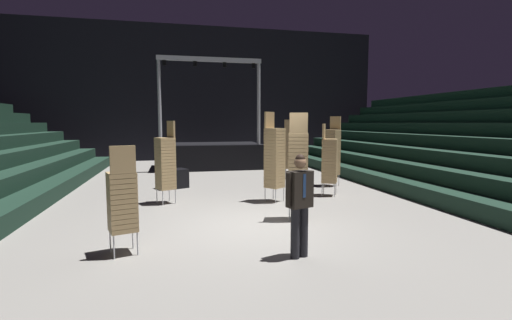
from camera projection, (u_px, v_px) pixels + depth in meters
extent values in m
cube|color=slate|center=(255.00, 227.00, 8.12)|extent=(22.00, 30.00, 0.10)
cube|color=black|center=(201.00, 94.00, 22.26)|extent=(22.00, 0.30, 8.00)
cube|color=black|center=(1.00, 218.00, 7.88)|extent=(0.75, 24.00, 0.45)
cube|color=black|center=(435.00, 196.00, 10.24)|extent=(0.75, 24.00, 0.45)
cube|color=black|center=(459.00, 179.00, 10.36)|extent=(0.75, 24.00, 0.45)
cube|color=black|center=(482.00, 162.00, 10.48)|extent=(0.75, 24.00, 0.45)
cube|color=black|center=(505.00, 146.00, 10.59)|extent=(0.75, 24.00, 0.45)
cube|color=black|center=(209.00, 156.00, 18.47)|extent=(5.07, 3.11, 1.20)
cylinder|color=#9EA0A8|center=(160.00, 102.00, 16.45)|extent=(0.16, 0.16, 3.92)
cylinder|color=#9EA0A8|center=(259.00, 103.00, 17.45)|extent=(0.16, 0.16, 3.92)
cube|color=#9EA0A8|center=(210.00, 59.00, 16.75)|extent=(4.77, 0.20, 0.20)
cylinder|color=black|center=(164.00, 63.00, 16.33)|extent=(0.18, 0.18, 0.22)
cylinder|color=black|center=(195.00, 64.00, 16.62)|extent=(0.18, 0.18, 0.22)
cylinder|color=black|center=(225.00, 65.00, 16.92)|extent=(0.18, 0.18, 0.22)
cylinder|color=black|center=(254.00, 66.00, 17.22)|extent=(0.18, 0.18, 0.22)
cylinder|color=black|center=(304.00, 231.00, 6.18)|extent=(0.15, 0.15, 0.86)
cylinder|color=black|center=(295.00, 233.00, 6.09)|extent=(0.15, 0.15, 0.86)
cube|color=silver|center=(302.00, 190.00, 6.01)|extent=(0.20, 0.15, 0.61)
cube|color=black|center=(300.00, 189.00, 6.06)|extent=(0.45, 0.35, 0.61)
cube|color=navy|center=(304.00, 186.00, 5.96)|extent=(0.06, 0.03, 0.39)
cylinder|color=black|center=(311.00, 187.00, 6.18)|extent=(0.12, 0.12, 0.56)
cylinder|color=black|center=(288.00, 190.00, 5.94)|extent=(0.12, 0.12, 0.56)
sphere|color=#936B4C|center=(300.00, 162.00, 6.02)|extent=(0.20, 0.20, 0.20)
sphere|color=black|center=(300.00, 159.00, 6.01)|extent=(0.16, 0.16, 0.16)
cylinder|color=#B2B5BA|center=(284.00, 194.00, 10.56)|extent=(0.02, 0.02, 0.40)
cylinder|color=#B2B5BA|center=(276.00, 196.00, 10.28)|extent=(0.02, 0.02, 0.40)
cylinder|color=#B2B5BA|center=(273.00, 193.00, 10.81)|extent=(0.02, 0.02, 0.40)
cylinder|color=#B2B5BA|center=(265.00, 195.00, 10.52)|extent=(0.02, 0.02, 0.40)
cube|color=#A38456|center=(274.00, 186.00, 10.52)|extent=(0.62, 0.62, 0.08)
cube|color=#A38456|center=(274.00, 183.00, 10.51)|extent=(0.62, 0.62, 0.08)
cube|color=#A38456|center=(274.00, 180.00, 10.50)|extent=(0.62, 0.62, 0.08)
cube|color=#A38456|center=(274.00, 177.00, 10.49)|extent=(0.62, 0.62, 0.08)
cube|color=#A38456|center=(274.00, 174.00, 10.48)|extent=(0.62, 0.62, 0.08)
cube|color=#A38456|center=(275.00, 171.00, 10.48)|extent=(0.62, 0.62, 0.08)
cube|color=#A38456|center=(275.00, 168.00, 10.47)|extent=(0.62, 0.62, 0.08)
cube|color=#A38456|center=(275.00, 165.00, 10.46)|extent=(0.62, 0.62, 0.08)
cube|color=#A38456|center=(275.00, 163.00, 10.45)|extent=(0.62, 0.62, 0.08)
cube|color=#A38456|center=(275.00, 160.00, 10.44)|extent=(0.62, 0.62, 0.08)
cube|color=#A38456|center=(275.00, 157.00, 10.43)|extent=(0.62, 0.62, 0.08)
cube|color=#A38456|center=(275.00, 154.00, 10.42)|extent=(0.62, 0.62, 0.08)
cube|color=#A38456|center=(275.00, 151.00, 10.42)|extent=(0.62, 0.62, 0.08)
cube|color=#A38456|center=(275.00, 148.00, 10.41)|extent=(0.62, 0.62, 0.08)
cube|color=#A38456|center=(275.00, 145.00, 10.40)|extent=(0.62, 0.62, 0.08)
cube|color=#A38456|center=(275.00, 142.00, 10.39)|extent=(0.62, 0.62, 0.08)
cube|color=#A38456|center=(275.00, 139.00, 10.38)|extent=(0.62, 0.62, 0.08)
cube|color=#A38456|center=(275.00, 136.00, 10.37)|extent=(0.62, 0.62, 0.08)
cube|color=#A38456|center=(275.00, 133.00, 10.36)|extent=(0.62, 0.62, 0.08)
cube|color=#A38456|center=(275.00, 130.00, 10.35)|extent=(0.62, 0.62, 0.08)
cube|color=#A38456|center=(269.00, 120.00, 10.45)|extent=(0.35, 0.28, 0.46)
cylinder|color=#B2B5BA|center=(285.00, 173.00, 15.12)|extent=(0.02, 0.02, 0.40)
cylinder|color=#B2B5BA|center=(294.00, 173.00, 15.12)|extent=(0.02, 0.02, 0.40)
cylinder|color=#B2B5BA|center=(286.00, 174.00, 14.74)|extent=(0.02, 0.02, 0.40)
cylinder|color=#B2B5BA|center=(295.00, 174.00, 14.75)|extent=(0.02, 0.02, 0.40)
cube|color=#A38456|center=(290.00, 167.00, 14.91)|extent=(0.52, 0.52, 0.08)
cube|color=#A38456|center=(290.00, 165.00, 14.90)|extent=(0.52, 0.52, 0.08)
cube|color=#A38456|center=(290.00, 163.00, 14.89)|extent=(0.52, 0.52, 0.08)
cube|color=#A38456|center=(290.00, 161.00, 14.88)|extent=(0.52, 0.52, 0.08)
cube|color=#A38456|center=(290.00, 159.00, 14.87)|extent=(0.52, 0.52, 0.08)
cube|color=#A38456|center=(290.00, 157.00, 14.86)|extent=(0.52, 0.52, 0.08)
cube|color=#A38456|center=(290.00, 155.00, 14.86)|extent=(0.52, 0.52, 0.08)
cube|color=#A38456|center=(290.00, 153.00, 14.85)|extent=(0.52, 0.52, 0.08)
cube|color=#A38456|center=(290.00, 151.00, 14.84)|extent=(0.52, 0.52, 0.08)
cube|color=#A38456|center=(290.00, 149.00, 14.83)|extent=(0.52, 0.52, 0.08)
cube|color=#A38456|center=(290.00, 147.00, 14.82)|extent=(0.52, 0.52, 0.08)
cube|color=#A38456|center=(290.00, 144.00, 14.81)|extent=(0.52, 0.52, 0.08)
cube|color=#A38456|center=(290.00, 142.00, 14.80)|extent=(0.52, 0.52, 0.08)
cube|color=#A38456|center=(290.00, 140.00, 14.79)|extent=(0.52, 0.52, 0.08)
cube|color=#A38456|center=(290.00, 138.00, 14.79)|extent=(0.52, 0.52, 0.08)
cube|color=#A38456|center=(290.00, 136.00, 14.78)|extent=(0.52, 0.52, 0.08)
cube|color=#A38456|center=(291.00, 129.00, 14.56)|extent=(0.41, 0.13, 0.46)
cylinder|color=#B2B5BA|center=(290.00, 209.00, 8.78)|extent=(0.02, 0.02, 0.40)
cylinder|color=#B2B5BA|center=(306.00, 209.00, 8.74)|extent=(0.02, 0.02, 0.40)
cylinder|color=#B2B5BA|center=(289.00, 213.00, 8.40)|extent=(0.02, 0.02, 0.40)
cylinder|color=#B2B5BA|center=(306.00, 213.00, 8.36)|extent=(0.02, 0.02, 0.40)
cube|color=#A38456|center=(298.00, 201.00, 8.54)|extent=(0.56, 0.56, 0.08)
cube|color=#A38456|center=(298.00, 197.00, 8.54)|extent=(0.56, 0.56, 0.08)
cube|color=#A38456|center=(298.00, 194.00, 8.53)|extent=(0.56, 0.56, 0.08)
cube|color=#A38456|center=(298.00, 190.00, 8.52)|extent=(0.56, 0.56, 0.08)
cube|color=#A38456|center=(298.00, 186.00, 8.51)|extent=(0.56, 0.56, 0.08)
cube|color=#A38456|center=(298.00, 183.00, 8.50)|extent=(0.56, 0.56, 0.08)
cube|color=#A38456|center=(298.00, 179.00, 8.49)|extent=(0.56, 0.56, 0.08)
cube|color=#A38456|center=(298.00, 175.00, 8.48)|extent=(0.56, 0.56, 0.08)
cube|color=#A38456|center=(298.00, 172.00, 8.48)|extent=(0.56, 0.56, 0.08)
cube|color=#A38456|center=(298.00, 168.00, 8.47)|extent=(0.56, 0.56, 0.08)
cube|color=#A38456|center=(298.00, 165.00, 8.46)|extent=(0.56, 0.56, 0.08)
cube|color=#A38456|center=(298.00, 161.00, 8.45)|extent=(0.56, 0.56, 0.08)
cube|color=#A38456|center=(298.00, 157.00, 8.44)|extent=(0.56, 0.56, 0.08)
cube|color=#A38456|center=(298.00, 154.00, 8.43)|extent=(0.56, 0.56, 0.08)
cube|color=#A38456|center=(298.00, 150.00, 8.42)|extent=(0.56, 0.56, 0.08)
cube|color=#A38456|center=(298.00, 146.00, 8.42)|extent=(0.56, 0.56, 0.08)
cube|color=#A38456|center=(298.00, 142.00, 8.41)|extent=(0.56, 0.56, 0.08)
cube|color=#A38456|center=(298.00, 139.00, 8.40)|extent=(0.56, 0.56, 0.08)
cube|color=#A38456|center=(299.00, 135.00, 8.39)|extent=(0.56, 0.56, 0.08)
cube|color=#A38456|center=(299.00, 123.00, 8.17)|extent=(0.40, 0.18, 0.46)
cylinder|color=#B2B5BA|center=(163.00, 198.00, 10.03)|extent=(0.02, 0.02, 0.40)
cylinder|color=#B2B5BA|center=(157.00, 196.00, 10.32)|extent=(0.02, 0.02, 0.40)
cylinder|color=#B2B5BA|center=(175.00, 196.00, 10.27)|extent=(0.02, 0.02, 0.40)
cylinder|color=#B2B5BA|center=(169.00, 194.00, 10.56)|extent=(0.02, 0.02, 0.40)
cube|color=#A38456|center=(166.00, 188.00, 10.27)|extent=(0.59, 0.59, 0.08)
cube|color=#A38456|center=(166.00, 185.00, 10.26)|extent=(0.59, 0.59, 0.08)
cube|color=#A38456|center=(166.00, 182.00, 10.25)|extent=(0.59, 0.59, 0.08)
cube|color=#A38456|center=(166.00, 179.00, 10.24)|extent=(0.59, 0.59, 0.08)
cube|color=#A38456|center=(166.00, 176.00, 10.23)|extent=(0.59, 0.59, 0.08)
cube|color=#A38456|center=(166.00, 173.00, 10.22)|extent=(0.59, 0.59, 0.08)
cube|color=#A38456|center=(165.00, 170.00, 10.22)|extent=(0.59, 0.59, 0.08)
cube|color=#A38456|center=(165.00, 167.00, 10.21)|extent=(0.59, 0.59, 0.08)
cube|color=#A38456|center=(165.00, 164.00, 10.20)|extent=(0.59, 0.59, 0.08)
cube|color=#A38456|center=(165.00, 160.00, 10.19)|extent=(0.59, 0.59, 0.08)
cube|color=#A38456|center=(165.00, 157.00, 10.18)|extent=(0.59, 0.59, 0.08)
cube|color=#A38456|center=(165.00, 154.00, 10.17)|extent=(0.59, 0.59, 0.08)
cube|color=#A38456|center=(165.00, 151.00, 10.16)|extent=(0.59, 0.59, 0.08)
cube|color=#A38456|center=(165.00, 148.00, 10.16)|extent=(0.59, 0.59, 0.08)
cube|color=#A38456|center=(165.00, 145.00, 10.15)|extent=(0.59, 0.59, 0.08)
cube|color=#A38456|center=(165.00, 142.00, 10.14)|extent=(0.59, 0.59, 0.08)
cube|color=#A38456|center=(165.00, 139.00, 10.13)|extent=(0.59, 0.59, 0.08)
cube|color=#A38456|center=(171.00, 129.00, 10.23)|extent=(0.23, 0.38, 0.46)
cylinder|color=#B2B5BA|center=(336.00, 188.00, 11.52)|extent=(0.02, 0.02, 0.40)
cylinder|color=#B2B5BA|center=(335.00, 190.00, 11.16)|extent=(0.02, 0.02, 0.40)
cylinder|color=#B2B5BA|center=(324.00, 188.00, 11.64)|extent=(0.02, 0.02, 0.40)
cylinder|color=#B2B5BA|center=(322.00, 190.00, 11.28)|extent=(0.02, 0.02, 0.40)
cube|color=#A38456|center=(329.00, 181.00, 11.37)|extent=(0.60, 0.60, 0.08)
cube|color=#A38456|center=(329.00, 179.00, 11.37)|extent=(0.60, 0.60, 0.08)
cube|color=#A38456|center=(329.00, 176.00, 11.36)|extent=(0.60, 0.60, 0.08)
cube|color=#A38456|center=(329.00, 173.00, 11.35)|extent=(0.60, 0.60, 0.08)
cube|color=#A38456|center=(329.00, 170.00, 11.34)|extent=(0.60, 0.60, 0.08)
cube|color=#A38456|center=(330.00, 168.00, 11.33)|extent=(0.60, 0.60, 0.08)
cube|color=#A38456|center=(330.00, 165.00, 11.32)|extent=(0.60, 0.60, 0.08)
cube|color=#A38456|center=(330.00, 162.00, 11.31)|extent=(0.60, 0.60, 0.08)
cube|color=#A38456|center=(330.00, 160.00, 11.31)|extent=(0.60, 0.60, 0.08)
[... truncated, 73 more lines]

